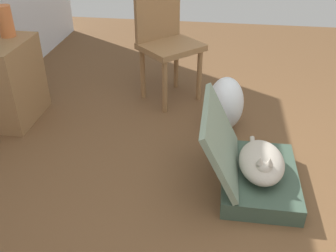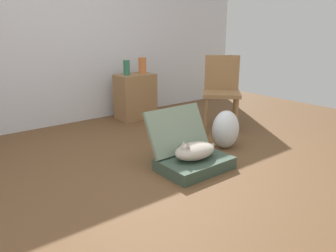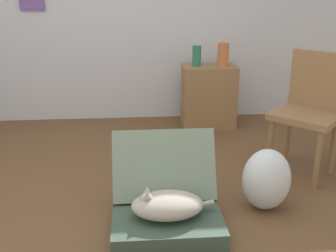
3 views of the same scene
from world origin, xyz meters
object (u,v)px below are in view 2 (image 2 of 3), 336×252
cat (195,151)px  chair (221,89)px  plastic_bag_white (226,129)px  vase_tall (127,68)px  suitcase_base (195,164)px  vase_short (142,66)px  side_table (135,96)px

cat → chair: chair is taller
plastic_bag_white → vase_tall: vase_tall is taller
suitcase_base → cat: cat is taller
cat → vase_short: (0.74, 1.95, 0.58)m
suitcase_base → side_table: 2.06m
suitcase_base → cat: (-0.01, 0.00, 0.14)m
vase_short → chair: 1.28m
cat → side_table: side_table is taller
vase_tall → cat: bearing=-103.4°
cat → suitcase_base: bearing=-4.7°
side_table → chair: chair is taller
plastic_bag_white → vase_short: vase_short is taller
plastic_bag_white → vase_short: (0.05, 1.72, 0.56)m
suitcase_base → plastic_bag_white: bearing=18.8°
side_table → vase_tall: size_ratio=3.12×
side_table → vase_short: vase_short is taller
side_table → plastic_bag_white: bearing=-87.0°
cat → vase_tall: bearing=76.6°
suitcase_base → side_table: bearing=73.0°
suitcase_base → plastic_bag_white: plastic_bag_white is taller
cat → plastic_bag_white: plastic_bag_white is taller
vase_short → vase_tall: bearing=-178.5°
side_table → chair: 1.33m
vase_tall → chair: size_ratio=0.22×
vase_tall → vase_short: vase_short is taller
suitcase_base → vase_tall: vase_tall is taller
plastic_bag_white → vase_short: size_ratio=1.83×
cat → vase_short: size_ratio=2.20×
suitcase_base → cat: 0.14m
suitcase_base → side_table: size_ratio=1.03×
vase_tall → chair: chair is taller
cat → vase_tall: 2.08m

